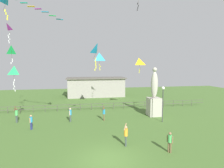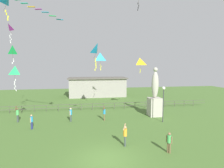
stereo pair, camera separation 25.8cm
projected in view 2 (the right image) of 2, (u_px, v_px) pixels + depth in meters
ground_plane at (106, 160)px, 11.95m from camera, size 80.00×80.00×0.00m
statue_monument at (155, 100)px, 22.47m from camera, size 1.57×1.57×6.24m
lamppost at (163, 96)px, 19.76m from camera, size 0.36×0.36×4.09m
person_0 at (32, 121)px, 17.72m from camera, size 0.28×0.44×1.51m
person_1 at (169, 141)px, 12.81m from camera, size 0.33×0.38×1.55m
person_2 at (17, 114)px, 19.94m from camera, size 0.35×0.51×1.95m
person_3 at (104, 113)px, 20.60m from camera, size 0.29×0.47×1.82m
person_4 at (125, 134)px, 13.93m from camera, size 0.38×0.50×1.93m
person_5 at (71, 114)px, 20.15m from camera, size 0.30×0.47×1.61m
kite_2 at (13, 51)px, 20.17m from camera, size 0.90×1.00×2.07m
kite_3 at (15, 72)px, 18.64m from camera, size 0.85×0.87×2.63m
kite_4 at (100, 57)px, 24.81m from camera, size 1.18×0.61×2.48m
kite_6 at (140, 62)px, 25.16m from camera, size 1.26×0.98×2.12m
kite_7 at (8, 28)px, 22.59m from camera, size 0.90×0.86×2.48m
kite_8 at (98, 50)px, 17.53m from camera, size 0.96×0.97×2.68m
waterfront_railing at (92, 106)px, 25.60m from camera, size 36.00×0.06×0.95m
pavilion_building at (98, 87)px, 37.53m from camera, size 12.25×5.20×4.02m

